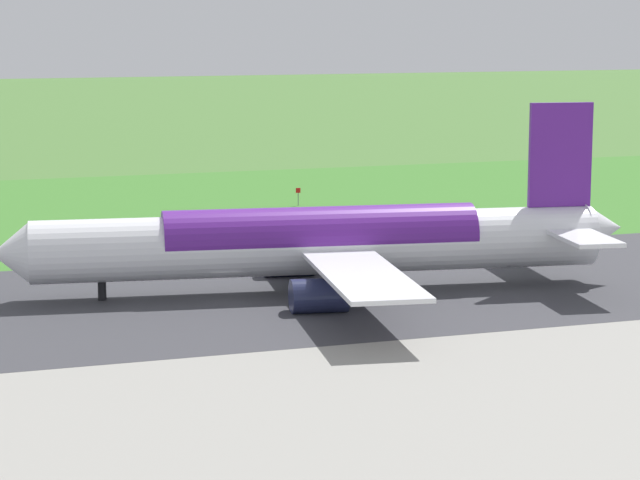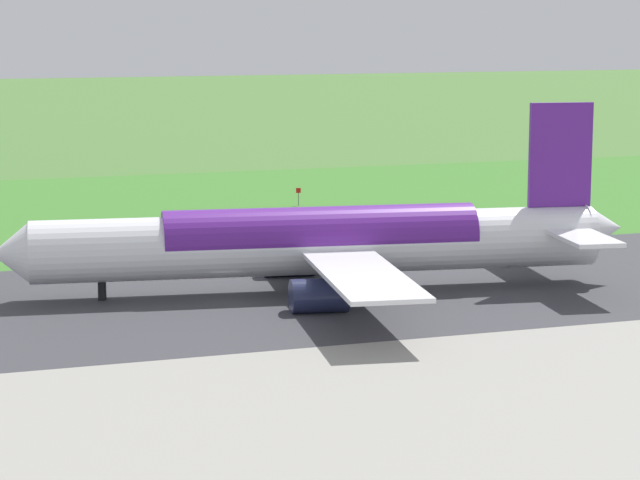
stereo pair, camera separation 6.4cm
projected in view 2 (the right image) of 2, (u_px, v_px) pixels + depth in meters
The scene contains 6 objects.
ground_plane at pixel (223, 299), 109.31m from camera, with size 800.00×800.00×0.00m, color #477233.
runway_asphalt at pixel (223, 299), 109.30m from camera, with size 600.00×35.78×0.06m, color #38383D.
grass_verge_foreground at pixel (121, 217), 153.35m from camera, with size 600.00×80.00×0.04m, color #3C782B.
airliner_main at pixel (324, 242), 111.32m from camera, with size 54.07×44.41×15.88m.
no_stopping_sign at pixel (298, 195), 162.55m from camera, with size 0.60×0.10×2.22m.
traffic_cone_orange at pixel (259, 211), 156.75m from camera, with size 0.40×0.40×0.55m, color orange.
Camera 2 is at (26.72, 103.85, 23.16)m, focal length 74.20 mm.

